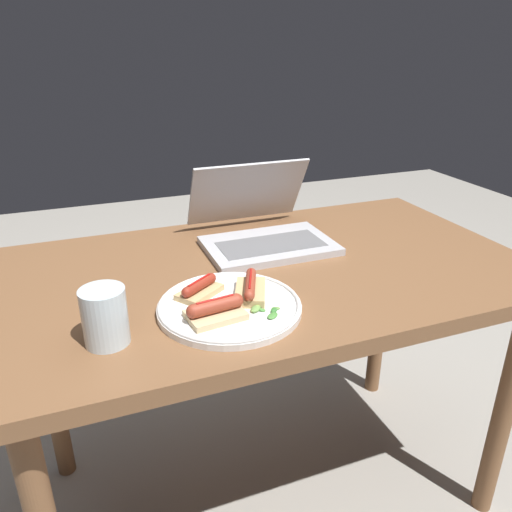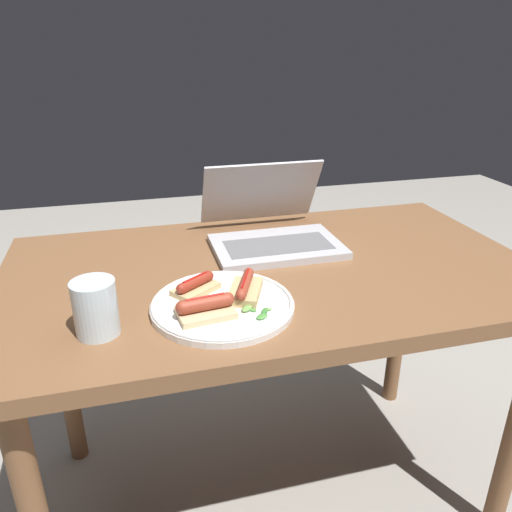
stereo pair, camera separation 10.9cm
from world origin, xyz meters
name	(u,v)px [view 1 (the left image)]	position (x,y,z in m)	size (l,w,h in m)	color
ground_plane	(266,486)	(0.00, 0.00, 0.00)	(6.00, 6.00, 0.00)	#9E998E
desk	(268,297)	(0.00, 0.00, 0.63)	(1.24, 0.71, 0.71)	brown
laptop	(262,229)	(0.04, 0.14, 0.75)	(0.32, 0.32, 0.20)	#B7B7BC
plate	(230,306)	(-0.15, -0.17, 0.72)	(0.29, 0.29, 0.02)	white
sausage_toast_left	(215,310)	(-0.19, -0.20, 0.74)	(0.11, 0.09, 0.04)	#D6B784
sausage_toast_middle	(199,289)	(-0.20, -0.11, 0.74)	(0.11, 0.10, 0.04)	tan
sausage_toast_right	(250,289)	(-0.10, -0.15, 0.74)	(0.10, 0.12, 0.04)	tan
salad_pile	(259,308)	(-0.10, -0.20, 0.73)	(0.06, 0.08, 0.01)	#4C8E3D
drinking_glass	(105,316)	(-0.39, -0.20, 0.77)	(0.08, 0.08, 0.10)	silver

